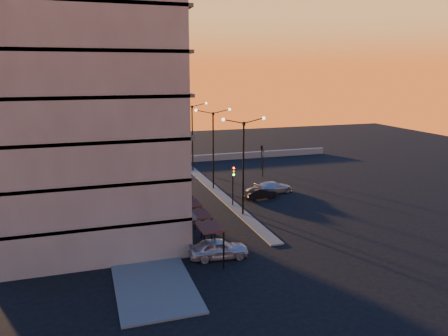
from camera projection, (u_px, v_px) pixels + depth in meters
ground at (243, 215)px, 42.41m from camera, size 120.00×120.00×0.00m
sidewalk_west at (129, 213)px, 42.95m from camera, size 5.00×40.00×0.12m
median at (213, 188)px, 51.68m from camera, size 1.20×36.00×0.12m
parapet at (196, 159)px, 67.04m from camera, size 44.00×0.50×1.00m
building at (83, 93)px, 35.62m from camera, size 14.35×17.08×25.00m
streetlamp_near at (243, 159)px, 41.19m from camera, size 4.32×0.32×9.51m
streetlamp_mid at (213, 142)px, 50.47m from camera, size 4.32×0.32×9.51m
streetlamp_far at (192, 131)px, 59.75m from camera, size 4.32×0.32×9.51m
traffic_light_main at (233, 179)px, 44.45m from camera, size 0.28×0.44×4.25m
signal_east_a at (263, 162)px, 57.40m from camera, size 0.13×0.16×3.60m
signal_east_b at (262, 148)px, 61.31m from camera, size 0.42×1.99×3.60m
car_hatchback at (219, 248)px, 32.55m from camera, size 4.57×2.18×1.51m
car_sedan at (260, 193)px, 47.66m from camera, size 3.94×1.98×1.24m
car_wagon at (273, 187)px, 49.89m from camera, size 4.82×2.58×1.33m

